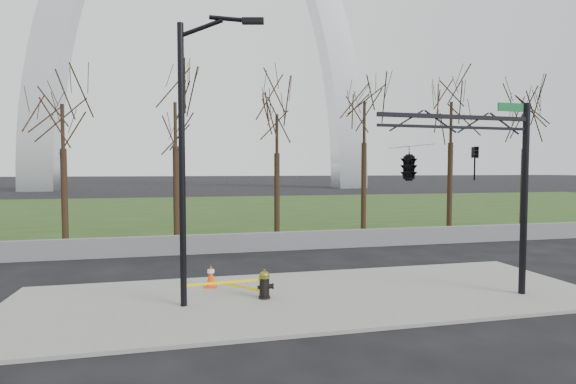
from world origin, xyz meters
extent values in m
plane|color=black|center=(0.00, 0.00, 0.00)|extent=(500.00, 500.00, 0.00)
cube|color=slate|center=(0.00, 0.00, 0.05)|extent=(18.00, 6.00, 0.10)
cube|color=#1F3814|center=(0.00, 30.00, 0.03)|extent=(120.00, 40.00, 0.06)
cube|color=#59595B|center=(0.00, 8.00, 0.45)|extent=(60.00, 0.30, 0.90)
cylinder|color=black|center=(-1.45, 0.00, 0.13)|extent=(0.36, 0.36, 0.06)
cylinder|color=black|center=(-1.45, 0.00, 0.41)|extent=(0.27, 0.27, 0.63)
cylinder|color=black|center=(-1.24, -0.05, 0.47)|extent=(0.24, 0.21, 0.17)
cylinder|color=black|center=(-1.61, 0.03, 0.44)|extent=(0.12, 0.12, 0.10)
cylinder|color=olive|center=(-1.45, 0.00, 0.75)|extent=(0.31, 0.31, 0.06)
ellipsoid|color=olive|center=(-1.45, 0.00, 0.81)|extent=(0.29, 0.29, 0.22)
cylinder|color=olive|center=(-1.45, 0.00, 0.94)|extent=(0.06, 0.06, 0.08)
cube|color=#FF3E0D|center=(-2.95, 1.63, 0.12)|extent=(0.41, 0.41, 0.04)
cone|color=#FF3E0D|center=(-2.95, 1.63, 0.50)|extent=(0.30, 0.30, 0.71)
cylinder|color=white|center=(-2.95, 1.63, 0.62)|extent=(0.22, 0.22, 0.11)
cylinder|color=black|center=(-3.81, -0.19, 4.00)|extent=(0.18, 0.18, 8.00)
cylinder|color=black|center=(-3.28, -0.31, 7.85)|extent=(1.26, 0.40, 0.56)
cylinder|color=black|center=(-2.45, -0.50, 8.10)|extent=(1.20, 0.39, 0.22)
cube|color=black|center=(-1.86, -0.64, 8.05)|extent=(0.63, 0.35, 0.14)
cylinder|color=black|center=(6.47, -1.32, 3.00)|extent=(0.20, 0.20, 6.00)
cube|color=black|center=(3.97, -1.40, 5.50)|extent=(5.00, 0.29, 0.12)
cube|color=black|center=(3.97, -1.40, 5.20)|extent=(5.00, 0.25, 0.08)
cube|color=#0C5926|center=(5.87, -1.34, 5.85)|extent=(0.90, 0.07, 0.25)
imported|color=black|center=(4.67, -1.38, 4.15)|extent=(0.17, 0.21, 1.00)
imported|color=black|center=(2.47, -1.45, 4.15)|extent=(0.61, 2.50, 1.00)
cube|color=yellow|center=(-2.63, -0.10, 0.68)|extent=(2.36, 0.19, 0.08)
cube|color=yellow|center=(-2.20, 0.81, 0.31)|extent=(1.50, 1.64, 0.08)
camera|label=1|loc=(-3.67, -12.72, 3.98)|focal=27.15mm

